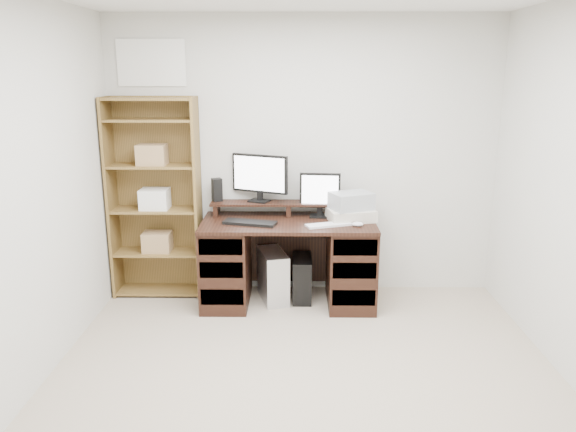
{
  "coord_description": "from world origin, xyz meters",
  "views": [
    {
      "loc": [
        -0.07,
        -3.05,
        2.02
      ],
      "look_at": [
        -0.13,
        1.43,
        0.85
      ],
      "focal_mm": 35.0,
      "sensor_mm": 36.0,
      "label": 1
    }
  ],
  "objects_px": {
    "tower_black": "(302,278)",
    "bookshelf": "(155,196)",
    "printer": "(351,215)",
    "tower_silver": "(273,276)",
    "monitor_small": "(320,193)",
    "monitor_wide": "(260,175)",
    "desk": "(288,260)"
  },
  "relations": [
    {
      "from": "monitor_wide",
      "to": "monitor_small",
      "type": "relative_size",
      "value": 1.29
    },
    {
      "from": "tower_silver",
      "to": "printer",
      "type": "bearing_deg",
      "value": -15.91
    },
    {
      "from": "desk",
      "to": "bookshelf",
      "type": "bearing_deg",
      "value": 169.94
    },
    {
      "from": "monitor_wide",
      "to": "bookshelf",
      "type": "bearing_deg",
      "value": -155.25
    },
    {
      "from": "desk",
      "to": "tower_black",
      "type": "height_order",
      "value": "desk"
    },
    {
      "from": "desk",
      "to": "printer",
      "type": "distance_m",
      "value": 0.68
    },
    {
      "from": "tower_black",
      "to": "bookshelf",
      "type": "distance_m",
      "value": 1.51
    },
    {
      "from": "monitor_wide",
      "to": "monitor_small",
      "type": "height_order",
      "value": "monitor_wide"
    },
    {
      "from": "monitor_small",
      "to": "printer",
      "type": "distance_m",
      "value": 0.34
    },
    {
      "from": "desk",
      "to": "tower_black",
      "type": "bearing_deg",
      "value": 30.75
    },
    {
      "from": "tower_black",
      "to": "bookshelf",
      "type": "relative_size",
      "value": 0.22
    },
    {
      "from": "printer",
      "to": "bookshelf",
      "type": "xyz_separation_m",
      "value": [
        -1.75,
        0.17,
        0.12
      ]
    },
    {
      "from": "monitor_small",
      "to": "tower_black",
      "type": "distance_m",
      "value": 0.79
    },
    {
      "from": "tower_black",
      "to": "bookshelf",
      "type": "xyz_separation_m",
      "value": [
        -1.32,
        0.14,
        0.72
      ]
    },
    {
      "from": "monitor_wide",
      "to": "tower_black",
      "type": "distance_m",
      "value": 1.0
    },
    {
      "from": "desk",
      "to": "printer",
      "type": "height_order",
      "value": "printer"
    },
    {
      "from": "monitor_small",
      "to": "tower_black",
      "type": "xyz_separation_m",
      "value": [
        -0.16,
        -0.09,
        -0.77
      ]
    },
    {
      "from": "tower_silver",
      "to": "bookshelf",
      "type": "relative_size",
      "value": 0.25
    },
    {
      "from": "bookshelf",
      "to": "monitor_small",
      "type": "bearing_deg",
      "value": -2.04
    },
    {
      "from": "monitor_small",
      "to": "tower_silver",
      "type": "xyz_separation_m",
      "value": [
        -0.42,
        -0.11,
        -0.74
      ]
    },
    {
      "from": "monitor_wide",
      "to": "printer",
      "type": "distance_m",
      "value": 0.88
    },
    {
      "from": "monitor_wide",
      "to": "bookshelf",
      "type": "distance_m",
      "value": 0.96
    },
    {
      "from": "monitor_small",
      "to": "bookshelf",
      "type": "xyz_separation_m",
      "value": [
        -1.48,
        0.05,
        -0.05
      ]
    },
    {
      "from": "monitor_small",
      "to": "bookshelf",
      "type": "relative_size",
      "value": 0.22
    },
    {
      "from": "printer",
      "to": "tower_black",
      "type": "distance_m",
      "value": 0.74
    },
    {
      "from": "desk",
      "to": "tower_silver",
      "type": "bearing_deg",
      "value": 160.07
    },
    {
      "from": "desk",
      "to": "monitor_wide",
      "type": "distance_m",
      "value": 0.8
    },
    {
      "from": "tower_silver",
      "to": "bookshelf",
      "type": "xyz_separation_m",
      "value": [
        -1.06,
        0.16,
        0.69
      ]
    },
    {
      "from": "monitor_small",
      "to": "desk",
      "type": "bearing_deg",
      "value": -144.42
    },
    {
      "from": "tower_black",
      "to": "tower_silver",
      "type": "bearing_deg",
      "value": -175.17
    },
    {
      "from": "bookshelf",
      "to": "tower_black",
      "type": "bearing_deg",
      "value": -6.05
    },
    {
      "from": "printer",
      "to": "tower_silver",
      "type": "bearing_deg",
      "value": 167.23
    }
  ]
}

